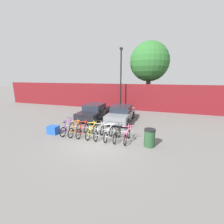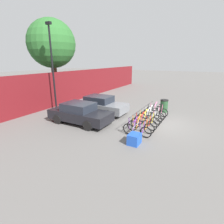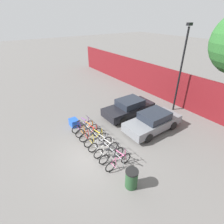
{
  "view_description": "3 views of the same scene",
  "coord_description": "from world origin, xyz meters",
  "px_view_note": "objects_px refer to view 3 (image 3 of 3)",
  "views": [
    {
      "loc": [
        3.3,
        -7.88,
        3.88
      ],
      "look_at": [
        -0.01,
        2.47,
        1.32
      ],
      "focal_mm": 24.0,
      "sensor_mm": 36.0,
      "label": 1
    },
    {
      "loc": [
        -11.26,
        -2.62,
        4.15
      ],
      "look_at": [
        -1.67,
        2.64,
        0.86
      ],
      "focal_mm": 28.0,
      "sensor_mm": 36.0,
      "label": 2
    },
    {
      "loc": [
        7.04,
        -3.77,
        7.38
      ],
      "look_at": [
        -1.99,
        2.64,
        1.16
      ],
      "focal_mm": 28.0,
      "sensor_mm": 36.0,
      "label": 3
    }
  ],
  "objects_px": {
    "bicycle_silver": "(100,144)",
    "trash_bin": "(132,179)",
    "car_grey": "(153,121)",
    "bicycle_red": "(91,134)",
    "bike_rack": "(100,139)",
    "lamp_post": "(181,67)",
    "bicycle_yellow": "(96,139)",
    "bicycle_orange": "(87,130)",
    "cargo_crate": "(74,123)",
    "bicycle_white": "(106,150)",
    "bicycle_black": "(112,155)",
    "car_black": "(129,108)",
    "bicycle_pink": "(118,162)",
    "bicycle_purple": "(83,126)"
  },
  "relations": [
    {
      "from": "bicycle_silver",
      "to": "trash_bin",
      "type": "distance_m",
      "value": 3.19
    },
    {
      "from": "car_grey",
      "to": "trash_bin",
      "type": "bearing_deg",
      "value": -57.84
    },
    {
      "from": "bicycle_red",
      "to": "bicycle_silver",
      "type": "xyz_separation_m",
      "value": [
        1.2,
        0.0,
        0.0
      ]
    },
    {
      "from": "bike_rack",
      "to": "lamp_post",
      "type": "relative_size",
      "value": 0.69
    },
    {
      "from": "bicycle_yellow",
      "to": "lamp_post",
      "type": "xyz_separation_m",
      "value": [
        -0.1,
        7.97,
        3.42
      ]
    },
    {
      "from": "bicycle_orange",
      "to": "cargo_crate",
      "type": "relative_size",
      "value": 2.44
    },
    {
      "from": "bike_rack",
      "to": "trash_bin",
      "type": "bearing_deg",
      "value": -6.26
    },
    {
      "from": "bicycle_silver",
      "to": "car_grey",
      "type": "relative_size",
      "value": 0.4
    },
    {
      "from": "lamp_post",
      "to": "cargo_crate",
      "type": "bearing_deg",
      "value": -108.18
    },
    {
      "from": "bicycle_white",
      "to": "bicycle_black",
      "type": "relative_size",
      "value": 1.0
    },
    {
      "from": "bicycle_orange",
      "to": "car_black",
      "type": "relative_size",
      "value": 0.4
    },
    {
      "from": "bicycle_yellow",
      "to": "lamp_post",
      "type": "height_order",
      "value": "lamp_post"
    },
    {
      "from": "bike_rack",
      "to": "bicycle_pink",
      "type": "xyz_separation_m",
      "value": [
        2.1,
        -0.15,
        -0.12
      ]
    },
    {
      "from": "bicycle_orange",
      "to": "bicycle_yellow",
      "type": "height_order",
      "value": "same"
    },
    {
      "from": "bicycle_yellow",
      "to": "cargo_crate",
      "type": "distance_m",
      "value": 2.82
    },
    {
      "from": "bicycle_pink",
      "to": "car_black",
      "type": "xyz_separation_m",
      "value": [
        -4.05,
        4.14,
        0.31
      ]
    },
    {
      "from": "bicycle_orange",
      "to": "bicycle_silver",
      "type": "distance_m",
      "value": 1.77
    },
    {
      "from": "bicycle_yellow",
      "to": "bicycle_black",
      "type": "height_order",
      "value": "same"
    },
    {
      "from": "bicycle_silver",
      "to": "trash_bin",
      "type": "relative_size",
      "value": 1.66
    },
    {
      "from": "bicycle_white",
      "to": "bicycle_orange",
      "type": "bearing_deg",
      "value": -176.78
    },
    {
      "from": "bicycle_red",
      "to": "bicycle_pink",
      "type": "bearing_deg",
      "value": 1.18
    },
    {
      "from": "bike_rack",
      "to": "bicycle_white",
      "type": "distance_m",
      "value": 0.92
    },
    {
      "from": "bike_rack",
      "to": "car_black",
      "type": "distance_m",
      "value": 4.45
    },
    {
      "from": "bike_rack",
      "to": "bicycle_black",
      "type": "relative_size",
      "value": 2.78
    },
    {
      "from": "bicycle_purple",
      "to": "bicycle_pink",
      "type": "distance_m",
      "value": 4.21
    },
    {
      "from": "bicycle_purple",
      "to": "bicycle_black",
      "type": "relative_size",
      "value": 1.0
    },
    {
      "from": "car_grey",
      "to": "bicycle_purple",
      "type": "bearing_deg",
      "value": -123.35
    },
    {
      "from": "bicycle_yellow",
      "to": "car_black",
      "type": "xyz_separation_m",
      "value": [
        -1.66,
        4.14,
        0.31
      ]
    },
    {
      "from": "bicycle_purple",
      "to": "bicycle_yellow",
      "type": "height_order",
      "value": "same"
    },
    {
      "from": "bike_rack",
      "to": "bicycle_white",
      "type": "bearing_deg",
      "value": -9.37
    },
    {
      "from": "bicycle_black",
      "to": "cargo_crate",
      "type": "bearing_deg",
      "value": -176.95
    },
    {
      "from": "bicycle_pink",
      "to": "cargo_crate",
      "type": "distance_m",
      "value": 5.2
    },
    {
      "from": "bicycle_purple",
      "to": "bicycle_yellow",
      "type": "distance_m",
      "value": 1.82
    },
    {
      "from": "bike_rack",
      "to": "bicycle_silver",
      "type": "bearing_deg",
      "value": -29.74
    },
    {
      "from": "bicycle_silver",
      "to": "bicycle_purple",
      "type": "bearing_deg",
      "value": -176.2
    },
    {
      "from": "bicycle_yellow",
      "to": "bicycle_silver",
      "type": "xyz_separation_m",
      "value": [
        0.54,
        0.0,
        0.0
      ]
    },
    {
      "from": "lamp_post",
      "to": "car_grey",
      "type": "bearing_deg",
      "value": -74.49
    },
    {
      "from": "bicycle_pink",
      "to": "car_black",
      "type": "relative_size",
      "value": 0.4
    },
    {
      "from": "cargo_crate",
      "to": "car_black",
      "type": "bearing_deg",
      "value": 75.41
    },
    {
      "from": "bicycle_black",
      "to": "bicycle_white",
      "type": "bearing_deg",
      "value": 179.93
    },
    {
      "from": "bike_rack",
      "to": "bicycle_purple",
      "type": "height_order",
      "value": "bicycle_purple"
    },
    {
      "from": "bicycle_purple",
      "to": "car_grey",
      "type": "xyz_separation_m",
      "value": [
        2.76,
        4.2,
        0.31
      ]
    },
    {
      "from": "bicycle_silver",
      "to": "lamp_post",
      "type": "bearing_deg",
      "value": 98.45
    },
    {
      "from": "car_black",
      "to": "trash_bin",
      "type": "distance_m",
      "value": 6.94
    },
    {
      "from": "bicycle_orange",
      "to": "car_grey",
      "type": "bearing_deg",
      "value": 61.97
    },
    {
      "from": "lamp_post",
      "to": "bicycle_pink",
      "type": "bearing_deg",
      "value": -72.65
    },
    {
      "from": "bicycle_purple",
      "to": "bicycle_white",
      "type": "relative_size",
      "value": 1.0
    },
    {
      "from": "car_black",
      "to": "cargo_crate",
      "type": "distance_m",
      "value": 4.56
    },
    {
      "from": "bicycle_red",
      "to": "bicycle_silver",
      "type": "bearing_deg",
      "value": 1.18
    },
    {
      "from": "bicycle_pink",
      "to": "car_black",
      "type": "height_order",
      "value": "car_black"
    }
  ]
}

